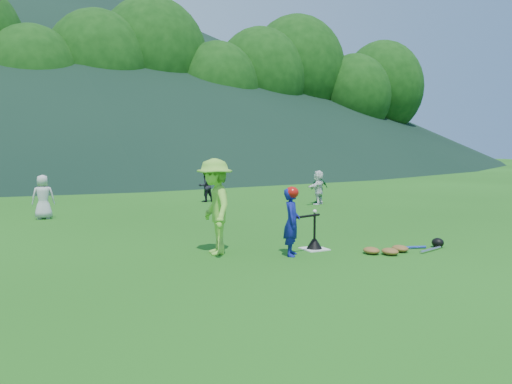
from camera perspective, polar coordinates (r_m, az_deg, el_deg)
ground at (r=9.72m, az=6.68°, el=-6.53°), size 120.00×120.00×0.00m
home_plate at (r=9.71m, az=6.68°, el=-6.47°), size 0.45×0.45×0.02m
baseball at (r=9.59m, az=6.73°, el=-2.21°), size 0.08×0.08×0.08m
batter_child at (r=9.03m, az=4.10°, el=-3.44°), size 0.50×0.54×1.23m
adult_coach at (r=9.14m, az=-4.72°, el=-1.67°), size 0.84×1.23×1.76m
fielder_a at (r=14.68m, az=-23.16°, el=-0.52°), size 0.62×0.44×1.20m
fielder_b at (r=17.70m, az=-5.79°, el=0.68°), size 0.61×0.52×1.12m
fielder_c at (r=17.29m, az=7.23°, el=0.46°), size 0.65×0.34×1.06m
fielder_d at (r=16.96m, az=7.14°, el=0.52°), size 1.07×0.89×1.15m
batting_tee at (r=9.69m, az=6.69°, el=-5.78°), size 0.30×0.30×0.68m
batter_gear at (r=8.98m, az=4.26°, el=-0.27°), size 0.73×0.26×0.59m
equipment_pile at (r=9.80m, az=16.20°, el=-6.21°), size 1.80×0.61×0.19m
outfield_fence at (r=36.34m, az=-18.41°, el=3.04°), size 70.07×0.08×1.33m
tree_line at (r=42.57m, az=-19.61°, el=13.45°), size 70.04×11.40×14.82m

